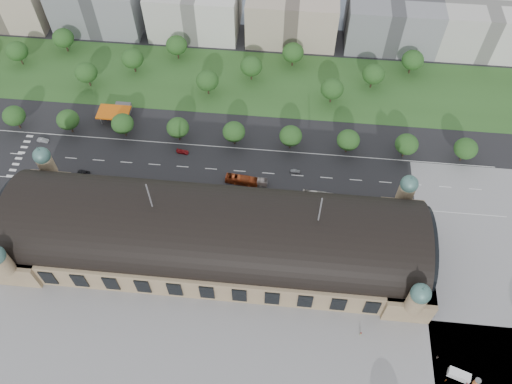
# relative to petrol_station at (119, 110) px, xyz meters

# --- Properties ---
(ground) EXTENTS (900.00, 900.00, 0.00)m
(ground) POSITION_rel_petrol_station_xyz_m (53.91, -65.28, -2.95)
(ground) COLOR black
(ground) RESTS_ON ground
(station) EXTENTS (150.00, 48.40, 44.30)m
(station) POSITION_rel_petrol_station_xyz_m (53.91, -65.28, 7.33)
(station) COLOR tan
(station) RESTS_ON ground
(plaza_south) EXTENTS (190.00, 48.00, 0.12)m
(plaza_south) POSITION_rel_petrol_station_xyz_m (63.91, -109.28, -2.95)
(plaza_south) COLOR gray
(plaza_south) RESTS_ON ground
(plaza_east) EXTENTS (56.00, 100.00, 0.12)m
(plaza_east) POSITION_rel_petrol_station_xyz_m (156.91, -65.28, -2.95)
(plaza_east) COLOR gray
(plaza_east) RESTS_ON ground
(road_slab) EXTENTS (260.00, 26.00, 0.10)m
(road_slab) POSITION_rel_petrol_station_xyz_m (33.91, -27.28, -2.95)
(road_slab) COLOR black
(road_slab) RESTS_ON ground
(grass_belt) EXTENTS (300.00, 45.00, 0.10)m
(grass_belt) POSITION_rel_petrol_station_xyz_m (38.91, 27.72, -2.95)
(grass_belt) COLOR #2B5120
(grass_belt) RESTS_ON ground
(petrol_station) EXTENTS (14.00, 13.00, 5.05)m
(petrol_station) POSITION_rel_petrol_station_xyz_m (0.00, 0.00, 0.00)
(petrol_station) COLOR #C8560B
(petrol_station) RESTS_ON ground
(office_2) EXTENTS (45.00, 32.00, 24.00)m
(office_2) POSITION_rel_petrol_station_xyz_m (-26.09, 67.72, 9.05)
(office_2) COLOR gray
(office_2) RESTS_ON ground
(office_3) EXTENTS (45.00, 32.00, 24.00)m
(office_3) POSITION_rel_petrol_station_xyz_m (23.91, 67.72, 9.05)
(office_3) COLOR silver
(office_3) RESTS_ON ground
(office_4) EXTENTS (45.00, 32.00, 24.00)m
(office_4) POSITION_rel_petrol_station_xyz_m (73.91, 67.72, 9.05)
(office_4) COLOR #B7A390
(office_4) RESTS_ON ground
(office_5) EXTENTS (45.00, 32.00, 24.00)m
(office_5) POSITION_rel_petrol_station_xyz_m (123.91, 67.72, 9.05)
(office_5) COLOR gray
(office_5) RESTS_ON ground
(office_6) EXTENTS (45.00, 32.00, 24.00)m
(office_6) POSITION_rel_petrol_station_xyz_m (168.91, 67.72, 9.05)
(office_6) COLOR silver
(office_6) RESTS_ON ground
(tree_row_1) EXTENTS (9.60, 9.60, 11.52)m
(tree_row_1) POSITION_rel_petrol_station_xyz_m (-42.09, -12.28, 4.48)
(tree_row_1) COLOR #2D2116
(tree_row_1) RESTS_ON ground
(tree_row_2) EXTENTS (9.60, 9.60, 11.52)m
(tree_row_2) POSITION_rel_petrol_station_xyz_m (-18.09, -12.28, 4.48)
(tree_row_2) COLOR #2D2116
(tree_row_2) RESTS_ON ground
(tree_row_3) EXTENTS (9.60, 9.60, 11.52)m
(tree_row_3) POSITION_rel_petrol_station_xyz_m (5.91, -12.28, 4.48)
(tree_row_3) COLOR #2D2116
(tree_row_3) RESTS_ON ground
(tree_row_4) EXTENTS (9.60, 9.60, 11.52)m
(tree_row_4) POSITION_rel_petrol_station_xyz_m (29.91, -12.28, 4.48)
(tree_row_4) COLOR #2D2116
(tree_row_4) RESTS_ON ground
(tree_row_5) EXTENTS (9.60, 9.60, 11.52)m
(tree_row_5) POSITION_rel_petrol_station_xyz_m (53.91, -12.28, 4.48)
(tree_row_5) COLOR #2D2116
(tree_row_5) RESTS_ON ground
(tree_row_6) EXTENTS (9.60, 9.60, 11.52)m
(tree_row_6) POSITION_rel_petrol_station_xyz_m (77.91, -12.28, 4.48)
(tree_row_6) COLOR #2D2116
(tree_row_6) RESTS_ON ground
(tree_row_7) EXTENTS (9.60, 9.60, 11.52)m
(tree_row_7) POSITION_rel_petrol_station_xyz_m (101.91, -12.28, 4.48)
(tree_row_7) COLOR #2D2116
(tree_row_7) RESTS_ON ground
(tree_row_8) EXTENTS (9.60, 9.60, 11.52)m
(tree_row_8) POSITION_rel_petrol_station_xyz_m (125.91, -12.28, 4.48)
(tree_row_8) COLOR #2D2116
(tree_row_8) RESTS_ON ground
(tree_row_9) EXTENTS (9.60, 9.60, 11.52)m
(tree_row_9) POSITION_rel_petrol_station_xyz_m (149.91, -12.28, 4.48)
(tree_row_9) COLOR #2D2116
(tree_row_9) RESTS_ON ground
(tree_belt_1) EXTENTS (10.40, 10.40, 12.48)m
(tree_belt_1) POSITION_rel_petrol_station_xyz_m (-57.09, 29.72, 5.10)
(tree_belt_1) COLOR #2D2116
(tree_belt_1) RESTS_ON ground
(tree_belt_2) EXTENTS (10.40, 10.40, 12.48)m
(tree_belt_2) POSITION_rel_petrol_station_xyz_m (-38.09, 41.72, 5.10)
(tree_belt_2) COLOR #2D2116
(tree_belt_2) RESTS_ON ground
(tree_belt_3) EXTENTS (10.40, 10.40, 12.48)m
(tree_belt_3) POSITION_rel_petrol_station_xyz_m (-19.09, 17.72, 5.10)
(tree_belt_3) COLOR #2D2116
(tree_belt_3) RESTS_ON ground
(tree_belt_4) EXTENTS (10.40, 10.40, 12.48)m
(tree_belt_4) POSITION_rel_petrol_station_xyz_m (-0.09, 29.72, 5.10)
(tree_belt_4) COLOR #2D2116
(tree_belt_4) RESTS_ON ground
(tree_belt_5) EXTENTS (10.40, 10.40, 12.48)m
(tree_belt_5) POSITION_rel_petrol_station_xyz_m (18.91, 41.72, 5.10)
(tree_belt_5) COLOR #2D2116
(tree_belt_5) RESTS_ON ground
(tree_belt_6) EXTENTS (10.40, 10.40, 12.48)m
(tree_belt_6) POSITION_rel_petrol_station_xyz_m (37.91, 17.72, 5.10)
(tree_belt_6) COLOR #2D2116
(tree_belt_6) RESTS_ON ground
(tree_belt_7) EXTENTS (10.40, 10.40, 12.48)m
(tree_belt_7) POSITION_rel_petrol_station_xyz_m (56.91, 29.72, 5.10)
(tree_belt_7) COLOR #2D2116
(tree_belt_7) RESTS_ON ground
(tree_belt_8) EXTENTS (10.40, 10.40, 12.48)m
(tree_belt_8) POSITION_rel_petrol_station_xyz_m (75.91, 41.72, 5.10)
(tree_belt_8) COLOR #2D2116
(tree_belt_8) RESTS_ON ground
(tree_belt_9) EXTENTS (10.40, 10.40, 12.48)m
(tree_belt_9) POSITION_rel_petrol_station_xyz_m (94.91, 17.72, 5.10)
(tree_belt_9) COLOR #2D2116
(tree_belt_9) RESTS_ON ground
(tree_belt_10) EXTENTS (10.40, 10.40, 12.48)m
(tree_belt_10) POSITION_rel_petrol_station_xyz_m (113.91, 29.72, 5.10)
(tree_belt_10) COLOR #2D2116
(tree_belt_10) RESTS_ON ground
(tree_belt_11) EXTENTS (10.40, 10.40, 12.48)m
(tree_belt_11) POSITION_rel_petrol_station_xyz_m (132.91, 41.72, 5.10)
(tree_belt_11) COLOR #2D2116
(tree_belt_11) RESTS_ON ground
(traffic_car_1) EXTENTS (5.03, 2.06, 1.62)m
(traffic_car_1) POSITION_rel_petrol_station_xyz_m (-29.01, -19.23, -2.14)
(traffic_car_1) COLOR gray
(traffic_car_1) RESTS_ON ground
(traffic_car_2) EXTENTS (5.57, 3.14, 1.47)m
(traffic_car_2) POSITION_rel_petrol_station_xyz_m (-6.10, -35.00, -2.21)
(traffic_car_2) COLOR black
(traffic_car_2) RESTS_ON ground
(traffic_car_3) EXTENTS (5.39, 2.73, 1.50)m
(traffic_car_3) POSITION_rel_petrol_station_xyz_m (32.55, -19.67, -2.20)
(traffic_car_3) COLOR maroon
(traffic_car_3) RESTS_ON ground
(traffic_car_4) EXTENTS (4.61, 2.16, 1.53)m
(traffic_car_4) POSITION_rel_petrol_station_xyz_m (58.56, -30.62, -2.19)
(traffic_car_4) COLOR #191A48
(traffic_car_4) RESTS_ON ground
(traffic_car_5) EXTENTS (3.97, 1.48, 1.30)m
(traffic_car_5) POSITION_rel_petrol_station_xyz_m (80.98, -25.69, -2.30)
(traffic_car_5) COLOR slate
(traffic_car_5) RESTS_ON ground
(parked_car_0) EXTENTS (4.76, 4.33, 1.58)m
(parked_car_0) POSITION_rel_petrol_station_xyz_m (-7.74, -44.28, -2.16)
(parked_car_0) COLOR black
(parked_car_0) RESTS_ON ground
(parked_car_1) EXTENTS (4.95, 4.38, 1.27)m
(parked_car_1) POSITION_rel_petrol_station_xyz_m (-22.04, -44.16, -2.31)
(parked_car_1) COLOR maroon
(parked_car_1) RESTS_ON ground
(parked_car_2) EXTENTS (5.72, 4.67, 1.56)m
(parked_car_2) POSITION_rel_petrol_station_xyz_m (0.55, -44.28, -2.17)
(parked_car_2) COLOR #171A42
(parked_car_2) RESTS_ON ground
(parked_car_3) EXTENTS (4.54, 3.28, 1.44)m
(parked_car_3) POSITION_rel_petrol_station_xyz_m (22.15, -41.82, -2.23)
(parked_car_3) COLOR #525459
(parked_car_3) RESTS_ON ground
(parked_car_4) EXTENTS (4.68, 3.84, 1.50)m
(parked_car_4) POSITION_rel_petrol_station_xyz_m (4.98, -40.82, -2.20)
(parked_car_4) COLOR silver
(parked_car_4) RESTS_ON ground
(parked_car_5) EXTENTS (5.68, 5.32, 1.49)m
(parked_car_5) POSITION_rel_petrol_station_xyz_m (12.95, -44.28, -2.21)
(parked_car_5) COLOR gray
(parked_car_5) RESTS_ON ground
(parked_car_6) EXTENTS (4.93, 4.36, 1.37)m
(parked_car_6) POSITION_rel_petrol_station_xyz_m (35.91, -40.53, -2.26)
(parked_car_6) COLOR black
(parked_car_6) RESTS_ON ground
(bus_west) EXTENTS (13.62, 4.43, 3.73)m
(bus_west) POSITION_rel_petrol_station_xyz_m (59.51, -33.28, -1.09)
(bus_west) COLOR #A9401B
(bus_west) RESTS_ON ground
(bus_mid) EXTENTS (11.48, 2.73, 3.20)m
(bus_mid) POSITION_rel_petrol_station_xyz_m (64.24, -33.28, -1.35)
(bus_mid) COLOR beige
(bus_mid) RESTS_ON ground
(bus_east) EXTENTS (13.10, 4.03, 3.59)m
(bus_east) POSITION_rel_petrol_station_xyz_m (90.54, -38.28, -1.15)
(bus_east) COLOR #BAB3AD
(bus_east) RESTS_ON ground
(van_east) EXTENTS (7.18, 4.63, 2.90)m
(van_east) POSITION_rel_petrol_station_xyz_m (136.00, -103.13, -1.57)
(van_east) COLOR white
(van_east) RESTS_ON ground
(advertising_column) EXTENTS (1.89, 1.89, 3.59)m
(advertising_column) POSITION_rel_petrol_station_xyz_m (141.32, -104.99, -1.08)
(advertising_column) COLOR #CC5433
(advertising_column) RESTS_ON ground
(pedestrian_0) EXTENTS (1.00, 0.70, 1.86)m
(pedestrian_0) POSITION_rel_petrol_station_xyz_m (106.06, -92.62, -2.02)
(pedestrian_0) COLOR gray
(pedestrian_0) RESTS_ON ground
(pedestrian_1) EXTENTS (0.68, 0.73, 1.66)m
(pedestrian_1) POSITION_rel_petrol_station_xyz_m (132.25, -105.05, -2.12)
(pedestrian_1) COLOR gray
(pedestrian_1) RESTS_ON ground
(pedestrian_2) EXTENTS (0.68, 0.90, 1.64)m
(pedestrian_2) POSITION_rel_petrol_station_xyz_m (130.47, -98.02, -2.13)
(pedestrian_2) COLOR gray
(pedestrian_2) RESTS_ON ground
(pedestrian_5) EXTENTS (0.60, 0.88, 1.66)m
(pedestrian_5) POSITION_rel_petrol_station_xyz_m (138.58, -105.69, -2.12)
(pedestrian_5) COLOR gray
(pedestrian_5) RESTS_ON ground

